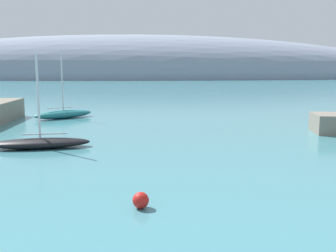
% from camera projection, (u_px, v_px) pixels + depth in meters
% --- Properties ---
extents(distant_ridge, '(293.22, 58.34, 42.55)m').
position_uv_depth(distant_ridge, '(131.00, 78.00, 199.54)').
color(distant_ridge, gray).
rests_on(distant_ridge, ground).
extents(sailboat_teal_mid_mooring, '(7.65, 6.34, 8.89)m').
position_uv_depth(sailboat_teal_mid_mooring, '(63.00, 114.00, 52.26)').
color(sailboat_teal_mid_mooring, '#1E6B70').
rests_on(sailboat_teal_mid_mooring, water).
extents(sailboat_black_outer_mooring, '(8.48, 3.51, 7.85)m').
position_uv_depth(sailboat_black_outer_mooring, '(40.00, 142.00, 33.73)').
color(sailboat_black_outer_mooring, black).
rests_on(sailboat_black_outer_mooring, water).
extents(mooring_buoy_red, '(0.82, 0.82, 0.82)m').
position_uv_depth(mooring_buoy_red, '(141.00, 200.00, 19.65)').
color(mooring_buoy_red, red).
rests_on(mooring_buoy_red, water).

